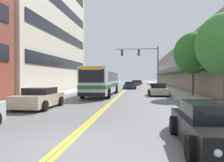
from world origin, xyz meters
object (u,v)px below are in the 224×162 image
Objects in this scene: car_dark_grey_moving_third at (135,83)px; street_lamp_left_near at (0,20)px; car_navy_moving_lead at (130,85)px; car_red_moving_second at (139,82)px; traffic_signal_mast at (144,59)px; city_bus at (103,80)px; car_champagne_parked_right_mid at (158,90)px; car_beige_parked_left_mid at (39,98)px; street_tree_right_mid at (193,53)px; car_black_parked_right_foreground at (216,126)px.

street_lamp_left_near reaches higher than car_dark_grey_moving_third.
car_red_moving_second is (1.55, 25.55, -0.02)m from car_navy_moving_lead.
traffic_signal_mast is at bearing -85.10° from car_dark_grey_moving_third.
car_dark_grey_moving_third is 0.55× the size of street_lamp_left_near.
traffic_signal_mast reaches higher than city_bus.
car_champagne_parked_right_mid is at bearing 56.78° from street_lamp_left_near.
street_tree_right_mid is at bearing 37.56° from car_beige_parked_left_mid.
street_lamp_left_near reaches higher than traffic_signal_mast.
car_dark_grey_moving_third is (3.18, 30.02, -1.07)m from city_bus.
traffic_signal_mast reaches higher than car_beige_parked_left_mid.
car_red_moving_second is (-2.17, 57.38, -0.03)m from car_black_parked_right_foreground.
city_bus is 1.39× the size of street_lamp_left_near.
car_navy_moving_lead is 1.10× the size of car_red_moving_second.
traffic_signal_mast is (0.73, -28.64, 4.38)m from car_red_moving_second.
street_lamp_left_near is at bearing -123.22° from car_champagne_parked_right_mid.
street_tree_right_mid reaches higher than car_champagne_parked_right_mid.
city_bus is 9.94m from street_tree_right_mid.
car_black_parked_right_foreground is at bearing -87.83° from car_red_moving_second.
car_black_parked_right_foreground is at bearing -23.15° from street_lamp_left_near.
car_red_moving_second is 41.82m from street_tree_right_mid.
car_dark_grey_moving_third is at bearing -95.20° from car_red_moving_second.
street_tree_right_mid is (6.25, -31.56, 3.81)m from car_dark_grey_moving_third.
car_navy_moving_lead reaches higher than car_red_moving_second.
city_bus is 2.44× the size of car_navy_moving_lead.
street_tree_right_mid reaches higher than car_red_moving_second.
car_champagne_parked_right_mid is 17.40m from street_lamp_left_near.
street_tree_right_mid is (3.27, -2.00, 3.81)m from car_champagne_parked_right_mid.
street_tree_right_mid is (9.43, -1.54, 2.74)m from city_bus.
car_dark_grey_moving_third reaches higher than car_red_moving_second.
street_lamp_left_near is at bearing -101.34° from car_navy_moving_lead.
car_navy_moving_lead is at bearing 113.72° from street_tree_right_mid.
street_tree_right_mid is (6.92, -15.75, 3.83)m from car_navy_moving_lead.
car_navy_moving_lead is (-3.65, 13.75, -0.02)m from car_champagne_parked_right_mid.
traffic_signal_mast reaches higher than street_tree_right_mid.
traffic_signal_mast is (1.62, -18.90, 4.34)m from car_dark_grey_moving_third.
traffic_signal_mast is 25.98m from street_lamp_left_near.
car_red_moving_second is 9.78m from car_dark_grey_moving_third.
car_champagne_parked_right_mid is 0.67× the size of street_tree_right_mid.
street_lamp_left_near is at bearing -97.61° from car_red_moving_second.
street_lamp_left_near reaches higher than car_champagne_parked_right_mid.
street_lamp_left_near is (-9.31, 3.98, 4.37)m from car_black_parked_right_foreground.
car_red_moving_second is (6.47, 50.40, -0.06)m from car_beige_parked_left_mid.
street_tree_right_mid is at bearing -78.79° from car_dark_grey_moving_third.
car_black_parked_right_foreground is 29.10m from traffic_signal_mast.
car_navy_moving_lead is at bearing -93.47° from car_red_moving_second.
car_champagne_parked_right_mid is at bearing -86.95° from car_red_moving_second.
street_tree_right_mid is (3.19, 16.08, 3.83)m from car_black_parked_right_foreground.
traffic_signal_mast is (-1.36, 10.66, 4.33)m from car_champagne_parked_right_mid.
car_beige_parked_left_mid is 41.05m from car_dark_grey_moving_third.
street_lamp_left_near is (-7.14, -53.40, 4.40)m from car_red_moving_second.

